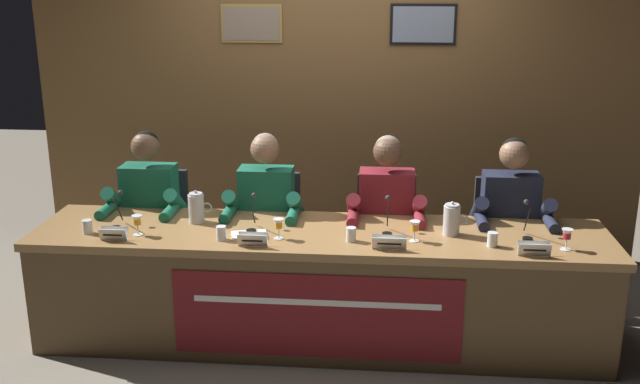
{
  "coord_description": "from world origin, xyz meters",
  "views": [
    {
      "loc": [
        0.37,
        -4.16,
        2.23
      ],
      "look_at": [
        0.0,
        0.0,
        0.97
      ],
      "focal_mm": 40.81,
      "sensor_mm": 36.0,
      "label": 1
    }
  ],
  "objects_px": {
    "nameplate_center_left": "(253,240)",
    "microphone_center_left": "(252,219)",
    "water_cup_far_right": "(492,240)",
    "water_pitcher_right_side": "(452,220)",
    "conference_table": "(318,272)",
    "juice_glass_center_left": "(278,225)",
    "microphone_center_right": "(387,222)",
    "water_pitcher_left_side": "(197,208)",
    "panelist_far_right": "(511,219)",
    "microphone_far_left": "(117,216)",
    "water_cup_far_left": "(87,227)",
    "juice_glass_far_right": "(567,235)",
    "juice_glass_center_right": "(415,227)",
    "nameplate_far_left": "(114,234)",
    "water_cup_center_left": "(221,234)",
    "panelist_far_left": "(147,208)",
    "chair_center_right": "(385,244)",
    "nameplate_center_right": "(389,243)",
    "nameplate_far_right": "(534,249)",
    "microphone_far_right": "(527,226)",
    "chair_far_left": "(158,237)",
    "juice_glass_far_left": "(137,221)",
    "panelist_center_right": "(386,215)",
    "chair_center_left": "(270,240)",
    "document_stack_center_left": "(249,235)",
    "panelist_center_left": "(265,212)",
    "chair_far_right": "(503,247)"
  },
  "relations": [
    {
      "from": "panelist_center_right",
      "to": "chair_far_left",
      "type": "bearing_deg",
      "value": 172.92
    },
    {
      "from": "juice_glass_center_right",
      "to": "microphone_center_left",
      "type": "bearing_deg",
      "value": 174.34
    },
    {
      "from": "nameplate_far_left",
      "to": "water_cup_center_left",
      "type": "distance_m",
      "value": 0.63
    },
    {
      "from": "chair_far_left",
      "to": "juice_glass_center_left",
      "type": "xyz_separation_m",
      "value": [
        0.97,
        -0.72,
        0.37
      ]
    },
    {
      "from": "chair_far_right",
      "to": "panelist_far_right",
      "type": "bearing_deg",
      "value": -90.0
    },
    {
      "from": "nameplate_center_right",
      "to": "microphone_center_right",
      "type": "xyz_separation_m",
      "value": [
        -0.01,
        0.26,
        0.03
      ]
    },
    {
      "from": "nameplate_center_right",
      "to": "water_cup_far_right",
      "type": "height_order",
      "value": "water_cup_far_right"
    },
    {
      "from": "nameplate_center_right",
      "to": "water_cup_far_right",
      "type": "distance_m",
      "value": 0.6
    },
    {
      "from": "water_pitcher_right_side",
      "to": "microphone_far_left",
      "type": "bearing_deg",
      "value": -178.54
    },
    {
      "from": "microphone_far_left",
      "to": "nameplate_center_left",
      "type": "distance_m",
      "value": 0.92
    },
    {
      "from": "panelist_far_right",
      "to": "water_pitcher_right_side",
      "type": "height_order",
      "value": "panelist_far_right"
    },
    {
      "from": "panelist_far_left",
      "to": "water_cup_far_left",
      "type": "height_order",
      "value": "panelist_far_left"
    },
    {
      "from": "nameplate_far_left",
      "to": "chair_far_right",
      "type": "relative_size",
      "value": 0.18
    },
    {
      "from": "water_cup_center_left",
      "to": "nameplate_far_right",
      "type": "height_order",
      "value": "water_cup_center_left"
    },
    {
      "from": "microphone_far_right",
      "to": "nameplate_center_left",
      "type": "bearing_deg",
      "value": -170.29
    },
    {
      "from": "chair_center_right",
      "to": "panelist_center_right",
      "type": "height_order",
      "value": "panelist_center_right"
    },
    {
      "from": "chair_far_left",
      "to": "panelist_far_left",
      "type": "distance_m",
      "value": 0.34
    },
    {
      "from": "chair_center_right",
      "to": "conference_table",
      "type": "bearing_deg",
      "value": -120.7
    },
    {
      "from": "juice_glass_far_right",
      "to": "juice_glass_center_left",
      "type": "bearing_deg",
      "value": 178.86
    },
    {
      "from": "microphone_center_left",
      "to": "juice_glass_far_right",
      "type": "distance_m",
      "value": 1.84
    },
    {
      "from": "juice_glass_far_right",
      "to": "nameplate_center_left",
      "type": "bearing_deg",
      "value": -176.61
    },
    {
      "from": "nameplate_center_right",
      "to": "microphone_far_right",
      "type": "bearing_deg",
      "value": 17.32
    },
    {
      "from": "nameplate_far_right",
      "to": "chair_center_right",
      "type": "bearing_deg",
      "value": 133.62
    },
    {
      "from": "microphone_far_left",
      "to": "juice_glass_center_right",
      "type": "distance_m",
      "value": 1.82
    },
    {
      "from": "water_cup_far_left",
      "to": "microphone_far_right",
      "type": "relative_size",
      "value": 0.39
    },
    {
      "from": "microphone_center_right",
      "to": "microphone_far_right",
      "type": "distance_m",
      "value": 0.82
    },
    {
      "from": "water_cup_far_left",
      "to": "microphone_far_right",
      "type": "height_order",
      "value": "microphone_far_right"
    },
    {
      "from": "chair_center_right",
      "to": "microphone_center_right",
      "type": "distance_m",
      "value": 0.68
    },
    {
      "from": "water_cup_far_right",
      "to": "water_pitcher_right_side",
      "type": "bearing_deg",
      "value": 140.91
    },
    {
      "from": "conference_table",
      "to": "juice_glass_center_left",
      "type": "xyz_separation_m",
      "value": [
        -0.23,
        -0.04,
        0.31
      ]
    },
    {
      "from": "juice_glass_far_left",
      "to": "microphone_center_left",
      "type": "relative_size",
      "value": 0.57
    },
    {
      "from": "nameplate_center_left",
      "to": "microphone_center_left",
      "type": "bearing_deg",
      "value": 100.57
    },
    {
      "from": "water_cup_far_right",
      "to": "juice_glass_far_left",
      "type": "bearing_deg",
      "value": 179.88
    },
    {
      "from": "microphone_far_right",
      "to": "water_pitcher_right_side",
      "type": "height_order",
      "value": "microphone_far_right"
    },
    {
      "from": "chair_center_left",
      "to": "nameplate_center_left",
      "type": "xyz_separation_m",
      "value": [
        0.04,
        -0.85,
        0.32
      ]
    },
    {
      "from": "water_pitcher_right_side",
      "to": "water_cup_far_left",
      "type": "bearing_deg",
      "value": -175.48
    },
    {
      "from": "panelist_far_right",
      "to": "document_stack_center_left",
      "type": "relative_size",
      "value": 5.12
    },
    {
      "from": "microphone_far_left",
      "to": "juice_glass_far_right",
      "type": "relative_size",
      "value": 1.74
    },
    {
      "from": "panelist_far_right",
      "to": "water_cup_far_right",
      "type": "distance_m",
      "value": 0.57
    },
    {
      "from": "conference_table",
      "to": "microphone_center_right",
      "type": "xyz_separation_m",
      "value": [
        0.41,
        0.1,
        0.3
      ]
    },
    {
      "from": "microphone_center_left",
      "to": "panelist_center_right",
      "type": "distance_m",
      "value": 0.91
    },
    {
      "from": "juice_glass_center_right",
      "to": "juice_glass_far_right",
      "type": "xyz_separation_m",
      "value": [
        0.85,
        -0.06,
        0.0
      ]
    },
    {
      "from": "panelist_center_left",
      "to": "water_pitcher_right_side",
      "type": "height_order",
      "value": "panelist_center_left"
    },
    {
      "from": "conference_table",
      "to": "document_stack_center_left",
      "type": "xyz_separation_m",
      "value": [
        -0.42,
        -0.01,
        0.23
      ]
    },
    {
      "from": "panelist_far_right",
      "to": "panelist_far_left",
      "type": "bearing_deg",
      "value": 180.0
    },
    {
      "from": "nameplate_far_left",
      "to": "chair_center_right",
      "type": "distance_m",
      "value": 1.83
    },
    {
      "from": "microphone_center_left",
      "to": "juice_glass_center_right",
      "type": "distance_m",
      "value": 0.99
    },
    {
      "from": "microphone_center_right",
      "to": "water_pitcher_left_side",
      "type": "distance_m",
      "value": 1.2
    },
    {
      "from": "chair_center_right",
      "to": "nameplate_center_right",
      "type": "distance_m",
      "value": 0.89
    },
    {
      "from": "juice_glass_far_left",
      "to": "water_cup_far_right",
      "type": "distance_m",
      "value": 2.1
    }
  ]
}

